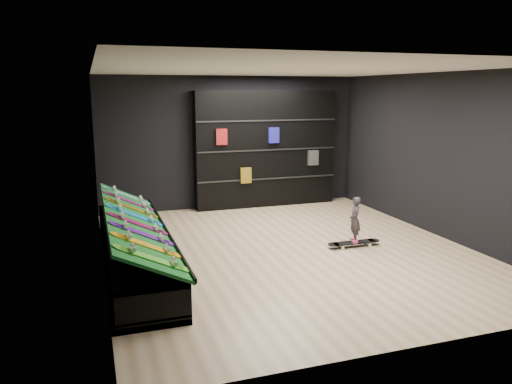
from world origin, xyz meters
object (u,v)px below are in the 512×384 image
object	(u,v)px
floor_skateboard	(354,244)
child	(354,228)
back_shelving	(266,149)
display_rack	(134,251)

from	to	relation	value
floor_skateboard	child	world-z (taller)	child
floor_skateboard	child	xyz separation A→B (m)	(0.00, 0.00, 0.28)
back_shelving	floor_skateboard	distance (m)	3.78
child	display_rack	bearing A→B (deg)	-76.82
back_shelving	child	world-z (taller)	back_shelving
display_rack	floor_skateboard	distance (m)	3.72
back_shelving	floor_skateboard	size ratio (longest dim) A/B	3.41
display_rack	child	bearing A→B (deg)	-3.31
display_rack	back_shelving	world-z (taller)	back_shelving
display_rack	child	world-z (taller)	child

